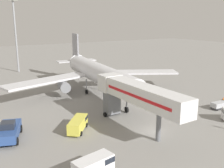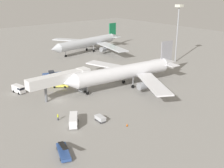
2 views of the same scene
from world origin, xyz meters
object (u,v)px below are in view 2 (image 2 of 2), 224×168
(baggage_cart_rear_right, at_px, (100,118))
(ground_crew_worker_foreground, at_px, (58,117))
(safety_cone_alpha, at_px, (127,125))
(apron_light_mast, at_px, (178,22))
(airplane_at_gate, at_px, (127,72))
(pushback_tug, at_px, (52,75))
(service_van_rear_left, at_px, (73,120))
(service_van_near_center, at_px, (61,84))
(belt_loader_truck, at_px, (63,151))
(service_van_outer_left, at_px, (19,89))
(jet_bridge, at_px, (63,79))
(airplane_background, at_px, (89,42))

(baggage_cart_rear_right, bearing_deg, ground_crew_worker_foreground, -132.14)
(safety_cone_alpha, distance_m, apron_light_mast, 64.01)
(airplane_at_gate, bearing_deg, pushback_tug, -146.88)
(ground_crew_worker_foreground, relative_size, safety_cone_alpha, 2.63)
(pushback_tug, height_order, service_van_rear_left, pushback_tug)
(baggage_cart_rear_right, bearing_deg, safety_cone_alpha, 28.26)
(baggage_cart_rear_right, bearing_deg, service_van_near_center, 169.96)
(belt_loader_truck, relative_size, service_van_outer_left, 1.37)
(belt_loader_truck, distance_m, service_van_outer_left, 37.67)
(airplane_at_gate, xyz_separation_m, safety_cone_alpha, (20.21, -18.29, -4.41))
(jet_bridge, height_order, baggage_cart_rear_right, jet_bridge)
(airplane_at_gate, height_order, service_van_outer_left, airplane_at_gate)
(jet_bridge, relative_size, pushback_tug, 2.73)
(baggage_cart_rear_right, relative_size, apron_light_mast, 0.12)
(belt_loader_truck, height_order, service_van_rear_left, belt_loader_truck)
(pushback_tug, relative_size, service_van_rear_left, 1.26)
(pushback_tug, xyz_separation_m, service_van_rear_left, (33.87, -12.87, 0.02))
(airplane_at_gate, relative_size, safety_cone_alpha, 65.31)
(airplane_background, bearing_deg, service_van_near_center, -45.47)
(jet_bridge, bearing_deg, safety_cone_alpha, 4.31)
(airplane_at_gate, relative_size, service_van_rear_left, 7.62)
(airplane_at_gate, distance_m, belt_loader_truck, 41.32)
(airplane_at_gate, distance_m, apron_light_mast, 39.07)
(service_van_near_center, bearing_deg, safety_cone_alpha, -2.77)
(belt_loader_truck, distance_m, ground_crew_worker_foreground, 14.93)
(belt_loader_truck, distance_m, apron_light_mast, 79.23)
(airplane_background, relative_size, apron_light_mast, 2.04)
(service_van_rear_left, relative_size, baggage_cart_rear_right, 1.95)
(service_van_outer_left, height_order, baggage_cart_rear_right, service_van_outer_left)
(service_van_near_center, xyz_separation_m, baggage_cart_rear_right, (26.81, -4.75, -0.37))
(airplane_at_gate, relative_size, service_van_outer_left, 8.91)
(service_van_outer_left, relative_size, service_van_near_center, 0.91)
(belt_loader_truck, bearing_deg, pushback_tug, 154.09)
(airplane_background, xyz_separation_m, apron_light_mast, (38.80, 16.31, 11.82))
(service_van_near_center, height_order, apron_light_mast, apron_light_mast)
(baggage_cart_rear_right, height_order, safety_cone_alpha, baggage_cart_rear_right)
(airplane_at_gate, distance_m, ground_crew_worker_foreground, 30.14)
(service_van_outer_left, relative_size, service_van_rear_left, 0.85)
(service_van_near_center, bearing_deg, jet_bridge, -23.45)
(airplane_at_gate, height_order, baggage_cart_rear_right, airplane_at_gate)
(service_van_near_center, relative_size, ground_crew_worker_foreground, 3.05)
(apron_light_mast, bearing_deg, airplane_background, -157.20)
(service_van_rear_left, bearing_deg, service_van_outer_left, -176.92)
(ground_crew_worker_foreground, distance_m, airplane_background, 74.23)
(belt_loader_truck, distance_m, service_van_rear_left, 12.28)
(airplane_at_gate, bearing_deg, ground_crew_worker_foreground, -75.38)
(belt_loader_truck, bearing_deg, service_van_outer_left, 169.95)
(service_van_near_center, relative_size, airplane_background, 0.11)
(pushback_tug, bearing_deg, belt_loader_truck, -25.91)
(service_van_near_center, relative_size, apron_light_mast, 0.23)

